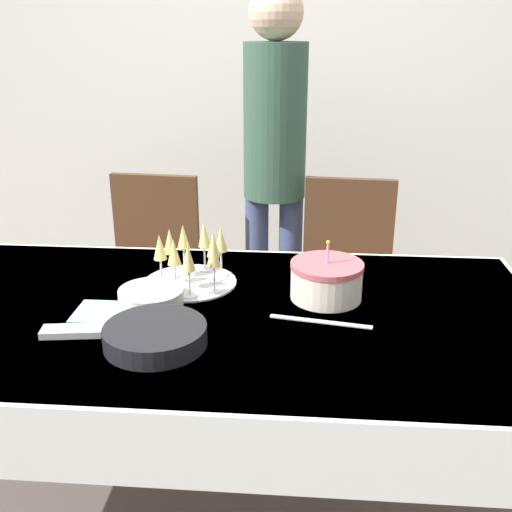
{
  "coord_description": "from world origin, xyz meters",
  "views": [
    {
      "loc": [
        0.24,
        -1.62,
        1.58
      ],
      "look_at": [
        0.1,
        0.16,
        0.89
      ],
      "focal_mm": 42.0,
      "sensor_mm": 36.0,
      "label": 1
    }
  ],
  "objects": [
    {
      "name": "plate_stack_dessert",
      "position": [
        -0.22,
        0.03,
        0.8
      ],
      "size": [
        0.2,
        0.2,
        0.05
      ],
      "color": "silver",
      "rests_on": "dining_table"
    },
    {
      "name": "fork_pile",
      "position": [
        -0.39,
        -0.18,
        0.78
      ],
      "size": [
        0.18,
        0.08,
        0.02
      ],
      "color": "silver",
      "rests_on": "dining_table"
    },
    {
      "name": "plate_stack_main",
      "position": [
        -0.14,
        -0.22,
        0.8
      ],
      "size": [
        0.28,
        0.28,
        0.06
      ],
      "color": "black",
      "rests_on": "dining_table"
    },
    {
      "name": "dining_chair_far_right",
      "position": [
        0.45,
        0.84,
        0.53
      ],
      "size": [
        0.45,
        0.45,
        0.96
      ],
      "color": "#51331E",
      "rests_on": "ground_plane"
    },
    {
      "name": "dining_table",
      "position": [
        0.0,
        0.0,
        0.67
      ],
      "size": [
        1.99,
        1.05,
        0.77
      ],
      "color": "white",
      "rests_on": "ground_plane"
    },
    {
      "name": "dining_chair_far_left",
      "position": [
        -0.43,
        0.84,
        0.53
      ],
      "size": [
        0.45,
        0.45,
        0.96
      ],
      "color": "#51331E",
      "rests_on": "ground_plane"
    },
    {
      "name": "wall_back",
      "position": [
        0.0,
        1.87,
        1.35
      ],
      "size": [
        8.0,
        0.05,
        2.7
      ],
      "color": "silver",
      "rests_on": "ground_plane"
    },
    {
      "name": "ground_plane",
      "position": [
        0.0,
        0.0,
        0.0
      ],
      "size": [
        12.0,
        12.0,
        0.0
      ],
      "primitive_type": "plane",
      "color": "#564C47"
    },
    {
      "name": "cake_knife",
      "position": [
        0.3,
        -0.05,
        0.78
      ],
      "size": [
        0.3,
        0.07,
        0.0
      ],
      "color": "silver",
      "rests_on": "dining_table"
    },
    {
      "name": "napkin_pile",
      "position": [
        -0.35,
        -0.06,
        0.78
      ],
      "size": [
        0.15,
        0.15,
        0.01
      ],
      "color": "#8CC6E0",
      "rests_on": "dining_table"
    },
    {
      "name": "birthday_cake",
      "position": [
        0.32,
        0.12,
        0.83
      ],
      "size": [
        0.23,
        0.23,
        0.19
      ],
      "color": "silver",
      "rests_on": "dining_table"
    },
    {
      "name": "champagne_tray",
      "position": [
        -0.12,
        0.2,
        0.87
      ],
      "size": [
        0.31,
        0.31,
        0.18
      ],
      "color": "silver",
      "rests_on": "dining_table"
    },
    {
      "name": "person_standing",
      "position": [
        0.11,
        1.05,
        1.07
      ],
      "size": [
        0.28,
        0.28,
        1.75
      ],
      "color": "#3F4C72",
      "rests_on": "ground_plane"
    }
  ]
}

